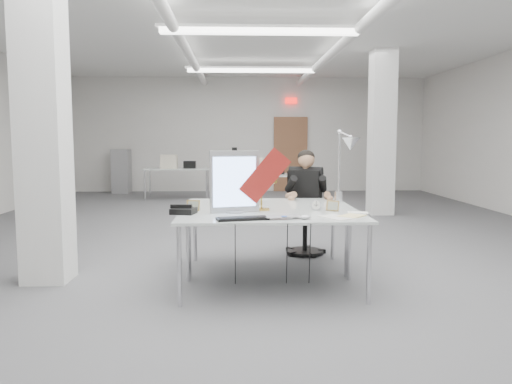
% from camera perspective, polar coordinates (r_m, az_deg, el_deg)
% --- Properties ---
extents(room_shell, '(10.04, 14.04, 3.24)m').
position_cam_1_polar(room_shell, '(7.33, 0.67, 7.78)').
color(room_shell, '#525254').
rests_on(room_shell, ground).
extents(desk_main, '(1.80, 0.90, 0.02)m').
position_cam_1_polar(desk_main, '(4.75, 1.84, -2.79)').
color(desk_main, silver).
rests_on(desk_main, room_shell).
extents(desk_second, '(1.80, 0.90, 0.02)m').
position_cam_1_polar(desk_second, '(5.64, 1.19, -1.39)').
color(desk_second, silver).
rests_on(desk_second, room_shell).
extents(bg_desk_a, '(1.60, 0.80, 0.02)m').
position_cam_1_polar(bg_desk_a, '(10.22, 0.76, 1.95)').
color(bg_desk_a, silver).
rests_on(bg_desk_a, room_shell).
extents(bg_desk_b, '(1.60, 0.80, 0.02)m').
position_cam_1_polar(bg_desk_b, '(12.49, -8.99, 2.62)').
color(bg_desk_b, silver).
rests_on(bg_desk_b, room_shell).
extents(filing_cabinet, '(0.45, 0.55, 1.20)m').
position_cam_1_polar(filing_cabinet, '(14.22, -15.12, 2.31)').
color(filing_cabinet, gray).
rests_on(filing_cabinet, room_shell).
extents(office_chair, '(0.63, 0.63, 0.99)m').
position_cam_1_polar(office_chair, '(6.41, 5.64, -2.74)').
color(office_chair, black).
rests_on(office_chair, room_shell).
extents(seated_person, '(0.73, 0.81, 0.99)m').
position_cam_1_polar(seated_person, '(6.32, 5.74, 0.81)').
color(seated_person, black).
rests_on(seated_person, office_chair).
extents(monitor, '(0.49, 0.16, 0.61)m').
position_cam_1_polar(monitor, '(4.89, -2.46, 1.20)').
color(monitor, '#ACADB1').
rests_on(monitor, desk_main).
extents(pennant, '(0.51, 0.06, 0.55)m').
position_cam_1_polar(pennant, '(4.86, 1.03, 1.89)').
color(pennant, maroon).
rests_on(pennant, monitor).
extents(keyboard, '(0.49, 0.25, 0.02)m').
position_cam_1_polar(keyboard, '(4.46, -1.55, -3.06)').
color(keyboard, black).
rests_on(keyboard, desk_main).
extents(laptop, '(0.38, 0.29, 0.03)m').
position_cam_1_polar(laptop, '(4.48, 3.24, -3.01)').
color(laptop, '#A7A7AC').
rests_on(laptop, desk_main).
extents(mouse, '(0.11, 0.10, 0.04)m').
position_cam_1_polar(mouse, '(4.51, 5.66, -2.88)').
color(mouse, '#B5B5BA').
rests_on(mouse, desk_main).
extents(bankers_lamp, '(0.29, 0.18, 0.31)m').
position_cam_1_polar(bankers_lamp, '(5.06, 0.63, -0.33)').
color(bankers_lamp, '#D48C42').
rests_on(bankers_lamp, desk_main).
extents(desk_phone, '(0.26, 0.24, 0.06)m').
position_cam_1_polar(desk_phone, '(4.87, -8.28, -2.15)').
color(desk_phone, black).
rests_on(desk_phone, desk_main).
extents(picture_frame_left, '(0.14, 0.07, 0.11)m').
position_cam_1_polar(picture_frame_left, '(5.06, -7.19, -1.53)').
color(picture_frame_left, '#AA8949').
rests_on(picture_frame_left, desk_main).
extents(picture_frame_right, '(0.13, 0.10, 0.11)m').
position_cam_1_polar(picture_frame_right, '(5.07, 8.75, -1.56)').
color(picture_frame_right, '#A98749').
rests_on(picture_frame_right, desk_main).
extents(desk_clock, '(0.11, 0.04, 0.11)m').
position_cam_1_polar(desk_clock, '(5.10, 6.86, -1.51)').
color(desk_clock, '#B2B2B7').
rests_on(desk_clock, desk_main).
extents(paper_stack_a, '(0.33, 0.37, 0.01)m').
position_cam_1_polar(paper_stack_a, '(4.65, 9.21, -2.86)').
color(paper_stack_a, silver).
rests_on(paper_stack_a, desk_main).
extents(paper_stack_b, '(0.30, 0.31, 0.01)m').
position_cam_1_polar(paper_stack_b, '(4.75, 10.89, -2.69)').
color(paper_stack_b, '#E7D28A').
rests_on(paper_stack_b, desk_main).
extents(paper_stack_c, '(0.22, 0.18, 0.01)m').
position_cam_1_polar(paper_stack_c, '(4.98, 11.56, -2.32)').
color(paper_stack_c, white).
rests_on(paper_stack_c, desk_main).
extents(beige_monitor, '(0.43, 0.41, 0.37)m').
position_cam_1_polar(beige_monitor, '(5.58, -1.65, 0.58)').
color(beige_monitor, beige).
rests_on(beige_monitor, desk_second).
extents(architect_lamp, '(0.36, 0.78, 0.97)m').
position_cam_1_polar(architect_lamp, '(5.52, 10.00, 3.53)').
color(architect_lamp, silver).
rests_on(architect_lamp, desk_second).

